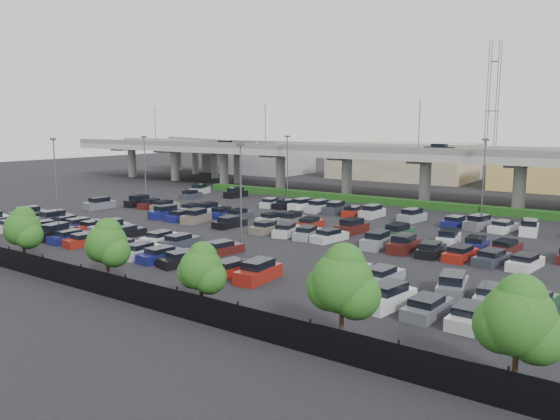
% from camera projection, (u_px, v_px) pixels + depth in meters
% --- Properties ---
extents(ground, '(280.00, 280.00, 0.00)m').
position_uv_depth(ground, '(285.00, 229.00, 63.86)').
color(ground, black).
extents(overpass, '(150.00, 13.00, 15.80)m').
position_uv_depth(overpass, '(395.00, 156.00, 88.74)').
color(overpass, gray).
rests_on(overpass, ground).
extents(on_ramp, '(50.93, 30.13, 8.80)m').
position_uv_depth(on_ramp, '(206.00, 147.00, 127.15)').
color(on_ramp, gray).
rests_on(on_ramp, ground).
extents(hedge, '(66.00, 1.60, 1.10)m').
position_uv_depth(hedge, '(377.00, 200.00, 83.98)').
color(hedge, '#173E12').
rests_on(hedge, ground).
extents(fence, '(70.00, 0.10, 2.00)m').
position_uv_depth(fence, '(73.00, 276.00, 41.12)').
color(fence, black).
rests_on(fence, ground).
extents(tree_row, '(65.07, 3.66, 5.94)m').
position_uv_depth(tree_row, '(94.00, 240.00, 41.47)').
color(tree_row, '#332316').
rests_on(tree_row, ground).
extents(parked_cars, '(63.14, 41.69, 1.67)m').
position_uv_depth(parked_cars, '(261.00, 228.00, 61.31)').
color(parked_cars, '#BEBEC0').
rests_on(parked_cars, ground).
extents(light_poles, '(66.90, 48.38, 10.30)m').
position_uv_depth(light_poles, '(266.00, 173.00, 66.84)').
color(light_poles, '#525258').
rests_on(light_poles, ground).
extents(distant_buildings, '(138.00, 24.00, 9.00)m').
position_uv_depth(distant_buildings, '(517.00, 168.00, 106.20)').
color(distant_buildings, slate).
rests_on(distant_buildings, ground).
extents(comm_tower, '(2.40, 2.40, 30.00)m').
position_uv_depth(comm_tower, '(492.00, 108.00, 118.94)').
color(comm_tower, '#525258').
rests_on(comm_tower, ground).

